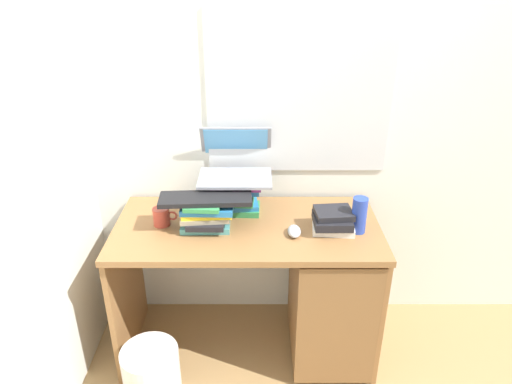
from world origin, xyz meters
TOP-DOWN VIEW (x-y plane):
  - ground_plane at (0.00, 0.00)m, footprint 6.00×6.00m
  - wall_back at (0.00, 0.35)m, footprint 6.00×0.06m
  - wall_left at (-0.83, 0.00)m, footprint 0.05×6.00m
  - desk at (0.31, -0.02)m, footprint 1.26×0.60m
  - book_stack_tall at (-0.06, 0.14)m, footprint 0.24×0.20m
  - book_stack_keyboard_riser at (-0.19, -0.02)m, footprint 0.25×0.18m
  - book_stack_side at (0.40, -0.04)m, footprint 0.20×0.17m
  - laptop at (-0.06, 0.21)m, footprint 0.35×0.34m
  - keyboard at (-0.19, -0.02)m, footprint 0.43×0.16m
  - computer_mouse at (0.22, -0.08)m, footprint 0.06×0.10m
  - mug at (-0.40, 0.01)m, footprint 0.11×0.08m
  - water_bottle at (0.51, -0.05)m, footprint 0.07×0.07m
  - wastebasket at (-0.44, -0.35)m, footprint 0.26×0.26m

SIDE VIEW (x-z plane):
  - ground_plane at x=0.00m, z-range 0.00..0.00m
  - wastebasket at x=-0.44m, z-range 0.00..0.29m
  - desk at x=0.31m, z-range 0.03..0.77m
  - computer_mouse at x=0.22m, z-range 0.74..0.77m
  - mug at x=-0.40m, z-range 0.74..0.82m
  - book_stack_side at x=0.40m, z-range 0.74..0.84m
  - book_stack_keyboard_riser at x=-0.19m, z-range 0.74..0.88m
  - water_bottle at x=0.51m, z-range 0.74..0.91m
  - book_stack_tall at x=-0.06m, z-range 0.74..0.92m
  - keyboard at x=-0.19m, z-range 0.88..0.90m
  - laptop at x=-0.06m, z-range 0.86..1.08m
  - wall_back at x=0.00m, z-range 0.00..2.60m
  - wall_left at x=-0.83m, z-range 0.00..2.60m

